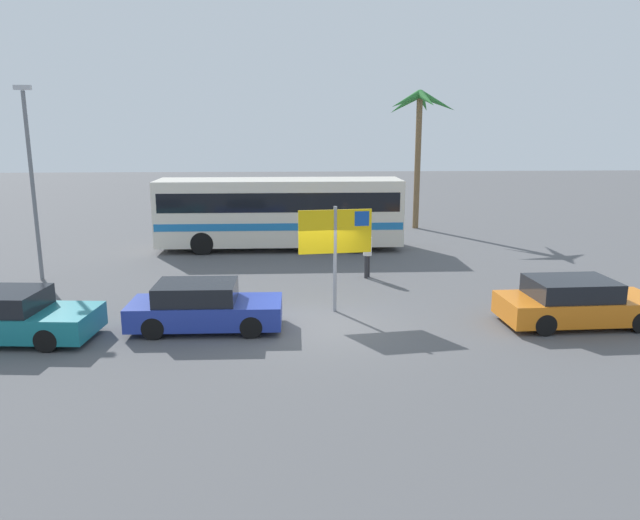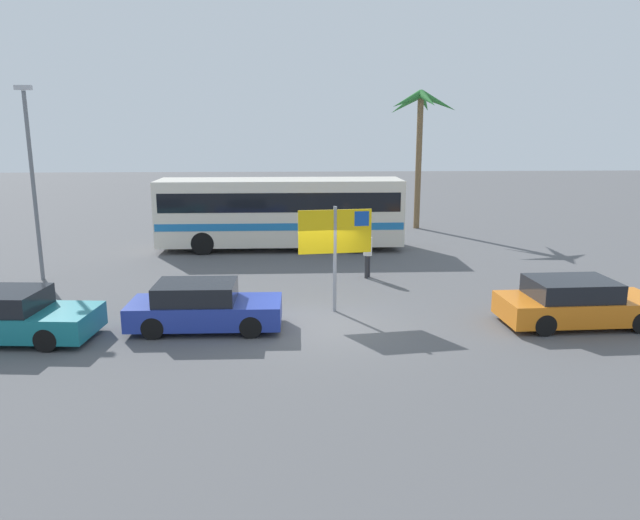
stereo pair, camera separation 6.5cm
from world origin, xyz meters
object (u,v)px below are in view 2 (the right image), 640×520
object	(u,v)px
car_orange	(576,303)
car_teal	(5,316)
pedestrian_near_sign	(368,250)
bus_front_coach	(281,210)
ferry_sign	(337,236)
car_blue	(203,307)

from	to	relation	value
car_orange	car_teal	bearing A→B (deg)	179.62
pedestrian_near_sign	bus_front_coach	bearing A→B (deg)	-27.64
ferry_sign	car_blue	world-z (taller)	ferry_sign
bus_front_coach	ferry_sign	distance (m)	9.88
car_teal	car_orange	world-z (taller)	same
bus_front_coach	car_orange	bearing A→B (deg)	-53.14
ferry_sign	pedestrian_near_sign	distance (m)	4.50
ferry_sign	car_teal	bearing A→B (deg)	-174.51
car_orange	pedestrian_near_sign	world-z (taller)	pedestrian_near_sign
car_orange	car_blue	bearing A→B (deg)	177.29
pedestrian_near_sign	car_blue	bearing A→B (deg)	78.61
pedestrian_near_sign	ferry_sign	bearing A→B (deg)	102.24
ferry_sign	car_blue	distance (m)	4.39
car_teal	car_orange	bearing A→B (deg)	6.38
bus_front_coach	car_teal	size ratio (longest dim) A/B	2.34
ferry_sign	car_blue	size ratio (longest dim) A/B	0.77
car_teal	ferry_sign	bearing A→B (deg)	17.74
ferry_sign	pedestrian_near_sign	xyz separation A→B (m)	(1.47, 4.05, -1.29)
ferry_sign	bus_front_coach	bearing A→B (deg)	93.18
bus_front_coach	pedestrian_near_sign	xyz separation A→B (m)	(3.29, -5.64, -0.75)
bus_front_coach	ferry_sign	xyz separation A→B (m)	(1.82, -9.69, 0.54)
ferry_sign	car_orange	xyz separation A→B (m)	(6.65, -1.60, -1.69)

